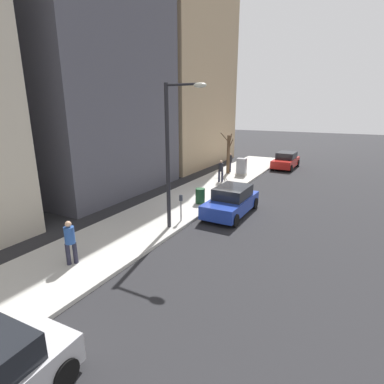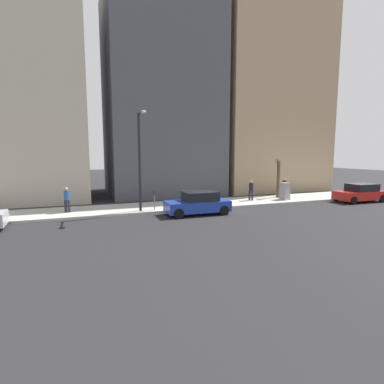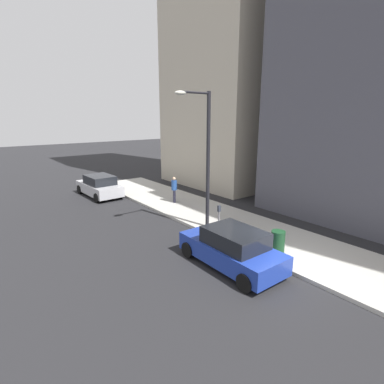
% 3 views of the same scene
% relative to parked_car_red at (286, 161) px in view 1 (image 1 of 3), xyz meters
% --- Properties ---
extents(ground_plane, '(120.00, 120.00, 0.00)m').
position_rel_parked_car_red_xyz_m(ground_plane, '(1.17, 13.29, -0.74)').
color(ground_plane, '#232326').
extents(sidewalk, '(4.00, 36.00, 0.15)m').
position_rel_parked_car_red_xyz_m(sidewalk, '(3.17, 13.29, -0.66)').
color(sidewalk, '#B2AFA8').
rests_on(sidewalk, ground).
extents(parked_car_red, '(2.04, 4.26, 1.52)m').
position_rel_parked_car_red_xyz_m(parked_car_red, '(0.00, 0.00, 0.00)').
color(parked_car_red, red).
rests_on(parked_car_red, ground).
extents(parked_car_blue, '(1.97, 4.23, 1.52)m').
position_rel_parked_car_red_xyz_m(parked_car_blue, '(-0.08, 14.63, 0.00)').
color(parked_car_blue, '#1E389E').
rests_on(parked_car_blue, ground).
extents(parking_meter, '(0.14, 0.10, 1.35)m').
position_rel_parked_car_red_xyz_m(parking_meter, '(1.62, 17.16, 0.24)').
color(parking_meter, slate).
rests_on(parking_meter, sidewalk).
extents(utility_box, '(0.83, 0.61, 1.43)m').
position_rel_parked_car_red_xyz_m(utility_box, '(2.47, 5.70, 0.11)').
color(utility_box, '#A8A399').
rests_on(utility_box, sidewalk).
extents(streetlamp, '(1.97, 0.32, 6.50)m').
position_rel_parked_car_red_xyz_m(streetlamp, '(1.46, 18.11, 3.28)').
color(streetlamp, black).
rests_on(streetlamp, sidewalk).
extents(bare_tree, '(1.41, 0.75, 3.45)m').
position_rel_parked_car_red_xyz_m(bare_tree, '(3.77, 5.46, 1.14)').
color(bare_tree, brown).
rests_on(bare_tree, sidewalk).
extents(trash_bin, '(0.56, 0.56, 0.90)m').
position_rel_parked_car_red_xyz_m(trash_bin, '(2.07, 14.13, -0.14)').
color(trash_bin, '#14381E').
rests_on(trash_bin, sidewalk).
extents(pedestrian_near_meter, '(0.36, 0.36, 1.66)m').
position_rel_parked_car_red_xyz_m(pedestrian_near_meter, '(3.91, 4.65, 0.35)').
color(pedestrian_near_meter, '#1E1E2D').
rests_on(pedestrian_near_meter, sidewalk).
extents(pedestrian_midblock, '(0.36, 0.36, 1.66)m').
position_rel_parked_car_red_xyz_m(pedestrian_midblock, '(3.11, 8.61, 0.35)').
color(pedestrian_midblock, '#1E1E2D').
rests_on(pedestrian_midblock, sidewalk).
extents(pedestrian_far_corner, '(0.36, 0.36, 1.66)m').
position_rel_parked_car_red_xyz_m(pedestrian_far_corner, '(2.94, 22.75, 0.35)').
color(pedestrian_far_corner, '#1E1E2D').
rests_on(pedestrian_far_corner, sidewalk).
extents(office_tower_left, '(12.04, 12.04, 24.43)m').
position_rel_parked_car_red_xyz_m(office_tower_left, '(12.69, 2.22, 11.48)').
color(office_tower_left, tan).
rests_on(office_tower_left, ground).
extents(office_block_center, '(10.41, 10.41, 19.71)m').
position_rel_parked_car_red_xyz_m(office_block_center, '(11.88, 14.03, 9.12)').
color(office_block_center, '#4C4C56').
rests_on(office_block_center, ground).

